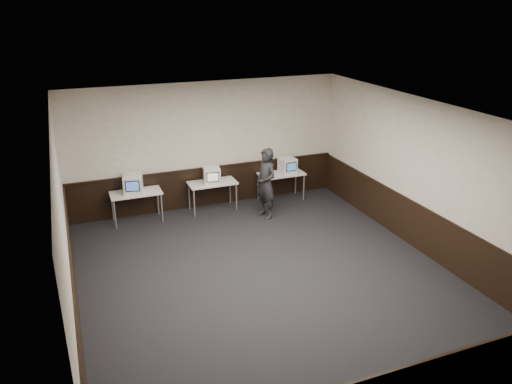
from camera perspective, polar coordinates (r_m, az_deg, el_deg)
floor at (r=9.80m, az=1.31°, el=-9.76°), size 8.00×8.00×0.00m
ceiling at (r=8.61m, az=1.49°, el=8.83°), size 8.00×8.00×0.00m
back_wall at (r=12.67m, az=-5.66°, el=5.32°), size 7.00×0.00×7.00m
front_wall at (r=6.05m, az=16.73°, el=-14.52°), size 7.00×0.00×7.00m
left_wall at (r=8.47m, az=-21.06°, el=-4.30°), size 0.00×8.00×8.00m
right_wall at (r=10.85m, az=18.70°, el=1.55°), size 0.00×8.00×8.00m
wainscot_back at (r=12.99m, az=-5.47°, el=0.63°), size 6.98×0.04×1.00m
wainscot_left at (r=8.97m, az=-20.00°, el=-10.64°), size 0.04×7.98×1.00m
wainscot_right at (r=11.24m, az=17.97°, el=-3.75°), size 0.04×7.98×1.00m
wainscot_rail at (r=12.80m, az=-5.52°, el=2.78°), size 6.98×0.06×0.04m
desk_left at (r=12.23m, az=-13.56°, el=-0.33°), size 1.20×0.60×0.75m
desk_center at (r=12.58m, az=-5.01°, el=0.83°), size 1.20×0.60×0.75m
desk_right at (r=13.21m, az=2.91°, el=1.88°), size 1.20×0.60×0.75m
emac_left at (r=12.11m, az=-13.87°, el=0.92°), size 0.53×0.54×0.44m
emac_center at (r=12.45m, az=-5.07°, el=1.93°), size 0.47×0.49×0.40m
emac_right at (r=13.18m, az=3.62°, el=3.06°), size 0.43×0.45×0.40m
person at (r=12.06m, az=1.15°, el=0.97°), size 0.55×0.72×1.75m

